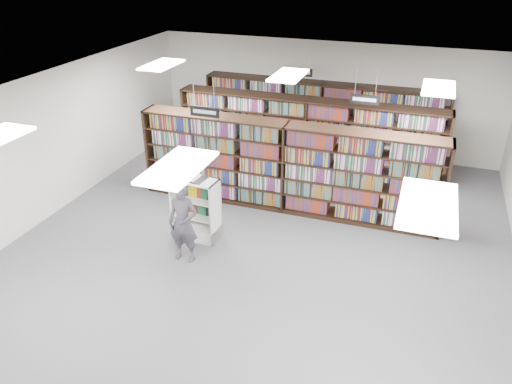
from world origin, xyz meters
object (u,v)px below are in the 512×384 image
(endcap_display, at_px, (197,217))
(shopper, at_px, (183,223))
(bookshelf_row_near, at_px, (286,167))
(open_book, at_px, (189,177))

(endcap_display, height_order, shopper, shopper)
(bookshelf_row_near, bearing_deg, endcap_display, -127.31)
(bookshelf_row_near, bearing_deg, open_book, -129.93)
(open_book, bearing_deg, shopper, -67.33)
(endcap_display, relative_size, open_book, 1.85)
(endcap_display, distance_m, open_book, 0.93)
(shopper, bearing_deg, open_book, 105.99)
(endcap_display, distance_m, shopper, 0.95)
(bookshelf_row_near, xyz_separation_m, endcap_display, (-1.40, -1.83, -0.58))
(bookshelf_row_near, xyz_separation_m, shopper, (-1.26, -2.70, -0.22))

